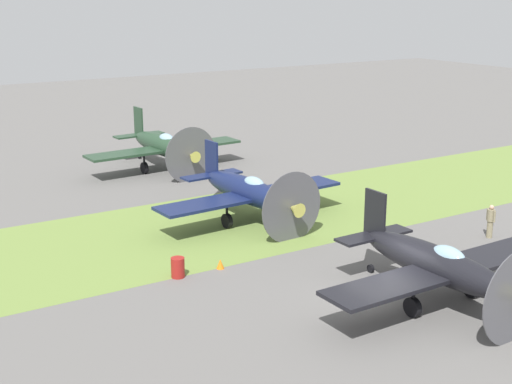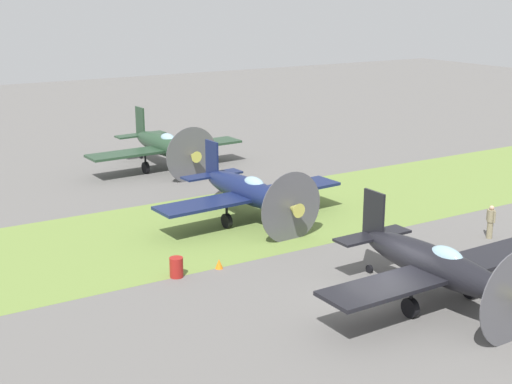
# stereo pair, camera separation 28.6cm
# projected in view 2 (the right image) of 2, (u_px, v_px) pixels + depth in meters

# --- Properties ---
(ground_plane) EXTENTS (160.00, 160.00, 0.00)m
(ground_plane) POSITION_uv_depth(u_px,v_px,m) (378.00, 303.00, 28.68)
(ground_plane) COLOR #605E5B
(grass_verge) EXTENTS (120.00, 11.00, 0.01)m
(grass_verge) POSITION_uv_depth(u_px,v_px,m) (230.00, 223.00, 38.70)
(grass_verge) COLOR olive
(grass_verge) RESTS_ON ground
(airplane_lead) EXTENTS (11.09, 8.82, 3.97)m
(airplane_lead) POSITION_uv_depth(u_px,v_px,m) (436.00, 265.00, 28.22)
(airplane_lead) COLOR black
(airplane_lead) RESTS_ON ground
(airplane_wingman) EXTENTS (11.16, 8.82, 3.97)m
(airplane_wingman) POSITION_uv_depth(u_px,v_px,m) (248.00, 191.00, 38.66)
(airplane_wingman) COLOR #141E47
(airplane_wingman) RESTS_ON ground
(airplane_trail) EXTENTS (11.42, 9.04, 4.07)m
(airplane_trail) POSITION_uv_depth(u_px,v_px,m) (165.00, 145.00, 50.00)
(airplane_trail) COLOR #233D28
(airplane_trail) RESTS_ON ground
(ground_crew_mechanic) EXTENTS (0.38, 0.62, 1.73)m
(ground_crew_mechanic) POSITION_uv_depth(u_px,v_px,m) (491.00, 221.00, 36.04)
(ground_crew_mechanic) COLOR #847A5B
(ground_crew_mechanic) RESTS_ON ground
(fuel_drum) EXTENTS (0.60, 0.60, 0.90)m
(fuel_drum) POSITION_uv_depth(u_px,v_px,m) (176.00, 267.00, 31.23)
(fuel_drum) COLOR maroon
(fuel_drum) RESTS_ON ground
(runway_marker_cone) EXTENTS (0.36, 0.36, 0.44)m
(runway_marker_cone) POSITION_uv_depth(u_px,v_px,m) (219.00, 264.00, 32.24)
(runway_marker_cone) COLOR orange
(runway_marker_cone) RESTS_ON ground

